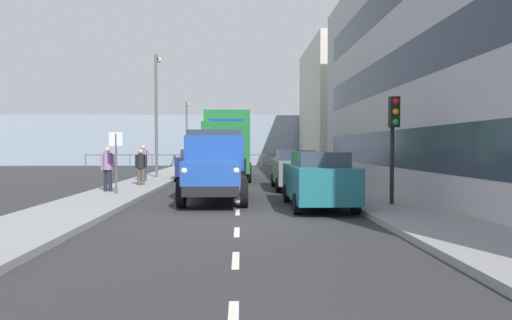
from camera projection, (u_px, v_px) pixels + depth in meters
name	position (u px, v px, depth m)	size (l,w,h in m)	color
ground_plane	(239.00, 184.00, 21.78)	(80.00, 80.00, 0.00)	#2D2D30
sidewalk_left	(331.00, 182.00, 21.95)	(2.47, 38.12, 0.15)	gray
sidewalk_right	(145.00, 183.00, 21.61)	(2.47, 38.12, 0.15)	gray
road_centreline_markings	(239.00, 185.00, 21.24)	(0.12, 34.54, 0.01)	silver
building_far_block	(358.00, 108.00, 37.31)	(8.50, 11.07, 10.44)	beige
sea_horizon	(239.00, 140.00, 43.74)	(80.00, 0.80, 5.00)	#8C9EAD
seawall_railing	(239.00, 157.00, 40.20)	(28.08, 0.08, 1.20)	#4C5156
truck_vintage_blue	(215.00, 167.00, 14.71)	(2.17, 5.64, 2.43)	black
lorry_cargo_green	(228.00, 143.00, 25.36)	(2.58, 8.20, 3.87)	#1E7033
car_teal_kerbside_near	(318.00, 179.00, 13.39)	(1.82, 4.32, 1.72)	#1E6670
car_grey_kerbside_1	(294.00, 169.00, 19.17)	(1.83, 4.13, 1.72)	slate
car_navy_oppositeside_0	(195.00, 164.00, 24.65)	(1.84, 3.90, 1.72)	navy
car_silver_oppositeside_1	(203.00, 161.00, 29.94)	(1.88, 4.62, 1.72)	#B7BABF
car_black_oppositeside_2	(210.00, 158.00, 36.27)	(1.93, 3.97, 1.72)	black
pedestrian_by_lamp	(108.00, 165.00, 16.80)	(0.53, 0.34, 1.72)	black
pedestrian_near_railing	(141.00, 164.00, 19.54)	(0.53, 0.34, 1.61)	#4C473D
pedestrian_couple_a	(143.00, 160.00, 21.97)	(0.53, 0.34, 1.80)	#383342
traffic_light_near	(394.00, 127.00, 12.93)	(0.28, 0.41, 3.20)	black
lamp_post_promenade	(157.00, 105.00, 24.75)	(0.32, 1.14, 6.93)	#59595B
lamp_post_far	(187.00, 127.00, 37.49)	(0.32, 1.14, 5.56)	#59595B
street_sign	(116.00, 152.00, 15.96)	(0.50, 0.07, 2.25)	#4C4C4C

